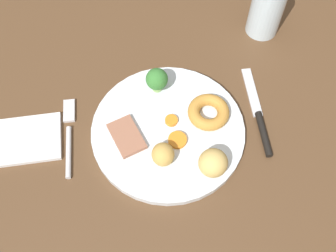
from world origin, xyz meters
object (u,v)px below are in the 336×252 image
(meat_slice_main, at_px, (127,136))
(water_glass, at_px, (267,9))
(dinner_plate, at_px, (168,131))
(folded_napkin, at_px, (29,139))
(fork, at_px, (69,134))
(broccoli_floret, at_px, (157,80))
(roast_potato_right, at_px, (213,163))
(roast_potato_left, at_px, (163,154))
(carrot_coin_front, at_px, (171,120))
(yorkshire_pudding, at_px, (208,110))
(carrot_coin_back, at_px, (178,140))
(knife, at_px, (259,118))

(meat_slice_main, xyz_separation_m, water_glass, (0.30, 0.20, 0.04))
(dinner_plate, bearing_deg, folded_napkin, 172.61)
(fork, distance_m, water_glass, 0.44)
(broccoli_floret, distance_m, fork, 0.18)
(meat_slice_main, height_order, roast_potato_right, roast_potato_right)
(roast_potato_right, distance_m, broccoli_floret, 0.18)
(roast_potato_left, distance_m, carrot_coin_front, 0.07)
(meat_slice_main, xyz_separation_m, folded_napkin, (-0.17, 0.03, -0.01))
(yorkshire_pudding, distance_m, roast_potato_left, 0.12)
(carrot_coin_back, distance_m, fork, 0.19)
(roast_potato_right, xyz_separation_m, fork, (-0.23, 0.11, -0.03))
(carrot_coin_back, bearing_deg, fork, 163.60)
(water_glass, bearing_deg, roast_potato_right, -121.67)
(carrot_coin_front, bearing_deg, yorkshire_pudding, 3.81)
(yorkshire_pudding, height_order, knife, yorkshire_pudding)
(fork, distance_m, knife, 0.33)
(dinner_plate, height_order, broccoli_floret, broccoli_floret)
(meat_slice_main, xyz_separation_m, carrot_coin_front, (0.08, 0.02, -0.00))
(meat_slice_main, height_order, broccoli_floret, broccoli_floret)
(carrot_coin_back, height_order, knife, carrot_coin_back)
(carrot_coin_front, height_order, fork, carrot_coin_front)
(meat_slice_main, height_order, carrot_coin_front, meat_slice_main)
(carrot_coin_back, xyz_separation_m, folded_napkin, (-0.25, 0.06, -0.01))
(carrot_coin_back, bearing_deg, folded_napkin, 167.21)
(dinner_plate, height_order, roast_potato_left, roast_potato_left)
(folded_napkin, bearing_deg, carrot_coin_front, -3.94)
(yorkshire_pudding, height_order, roast_potato_left, roast_potato_left)
(roast_potato_right, relative_size, fork, 0.31)
(dinner_plate, bearing_deg, carrot_coin_back, -66.36)
(dinner_plate, distance_m, fork, 0.17)
(meat_slice_main, distance_m, fork, 0.10)
(folded_napkin, bearing_deg, broccoli_floret, 13.05)
(fork, height_order, folded_napkin, fork)
(roast_potato_right, bearing_deg, carrot_coin_back, 126.65)
(water_glass, bearing_deg, knife, -108.50)
(carrot_coin_front, xyz_separation_m, carrot_coin_back, (0.00, -0.04, 0.00))
(yorkshire_pudding, relative_size, broccoli_floret, 1.46)
(carrot_coin_front, relative_size, folded_napkin, 0.20)
(roast_potato_left, relative_size, fork, 0.26)
(roast_potato_right, height_order, water_glass, water_glass)
(meat_slice_main, bearing_deg, knife, -0.20)
(meat_slice_main, xyz_separation_m, roast_potato_left, (0.05, -0.05, 0.01))
(carrot_coin_back, distance_m, water_glass, 0.32)
(yorkshire_pudding, bearing_deg, carrot_coin_back, -144.93)
(dinner_plate, bearing_deg, knife, -1.32)
(meat_slice_main, distance_m, folded_napkin, 0.17)
(roast_potato_left, height_order, roast_potato_right, roast_potato_right)
(fork, bearing_deg, broccoli_floret, -66.18)
(fork, bearing_deg, carrot_coin_back, -101.76)
(roast_potato_right, xyz_separation_m, carrot_coin_front, (-0.05, 0.10, -0.02))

